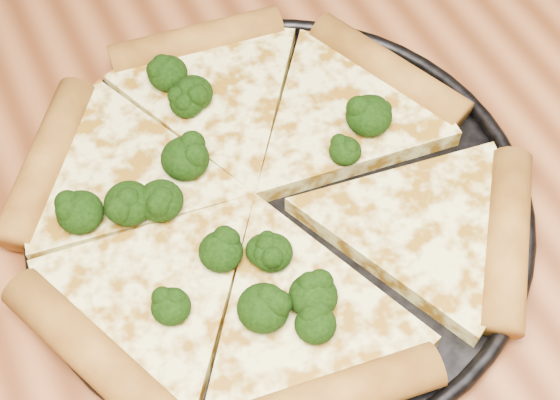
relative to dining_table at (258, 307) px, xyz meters
name	(u,v)px	position (x,y,z in m)	size (l,w,h in m)	color
dining_table	(258,307)	(0.00, 0.00, 0.00)	(1.20, 0.90, 0.75)	#98572F
pizza_pan	(280,207)	(0.03, 0.02, 0.10)	(0.34, 0.34, 0.02)	black
pizza	(260,197)	(0.02, 0.02, 0.11)	(0.35, 0.33, 0.03)	#FFFB9C
broccoli_florets	(226,195)	(-0.01, 0.03, 0.12)	(0.23, 0.24, 0.02)	black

